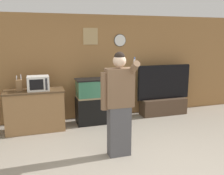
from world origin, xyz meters
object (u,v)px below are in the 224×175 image
object	(u,v)px
knife_block	(19,85)
person_standing	(119,103)
microwave	(38,83)
aquarium_on_stand	(101,100)
tv_on_stand	(163,100)
counter_island	(35,111)

from	to	relation	value
knife_block	person_standing	xyz separation A→B (m)	(1.67, -1.72, -0.09)
microwave	aquarium_on_stand	bearing A→B (deg)	5.95
microwave	knife_block	world-z (taller)	knife_block
tv_on_stand	microwave	bearing A→B (deg)	-175.37
knife_block	tv_on_stand	world-z (taller)	tv_on_stand
knife_block	microwave	bearing A→B (deg)	-11.45
counter_island	microwave	xyz separation A→B (m)	(0.10, -0.03, 0.61)
counter_island	person_standing	world-z (taller)	person_standing
person_standing	microwave	bearing A→B (deg)	128.04
counter_island	person_standing	bearing A→B (deg)	-50.38
tv_on_stand	knife_block	bearing A→B (deg)	-177.13
person_standing	knife_block	bearing A→B (deg)	134.26
person_standing	tv_on_stand	bearing A→B (deg)	44.62
microwave	counter_island	bearing A→B (deg)	163.26
microwave	tv_on_stand	distance (m)	3.29
aquarium_on_stand	person_standing	bearing A→B (deg)	-94.81
microwave	person_standing	distance (m)	2.08
tv_on_stand	counter_island	bearing A→B (deg)	-176.02
tv_on_stand	aquarium_on_stand	bearing A→B (deg)	-176.44
knife_block	tv_on_stand	xyz separation A→B (m)	(3.60, 0.18, -0.65)
knife_block	person_standing	size ratio (longest dim) A/B	0.19
counter_island	knife_block	xyz separation A→B (m)	(-0.29, 0.05, 0.58)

